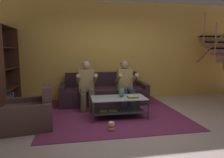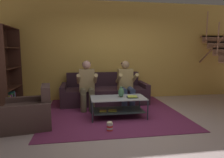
% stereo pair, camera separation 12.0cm
% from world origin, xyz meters
% --- Properties ---
extents(ground, '(16.80, 16.80, 0.00)m').
position_xyz_m(ground, '(0.00, 0.00, 0.00)').
color(ground, '#B19C9B').
extents(back_partition, '(8.40, 0.12, 2.90)m').
position_xyz_m(back_partition, '(0.00, 2.46, 1.45)').
color(back_partition, gold).
rests_on(back_partition, ground).
extents(couch, '(2.36, 0.92, 0.83)m').
position_xyz_m(couch, '(-0.32, 1.90, 0.28)').
color(couch, '#342029').
rests_on(couch, ground).
extents(person_seated_left, '(0.50, 0.58, 1.21)m').
position_xyz_m(person_seated_left, '(-0.81, 1.36, 0.66)').
color(person_seated_left, brown).
rests_on(person_seated_left, ground).
extents(person_seated_right, '(0.50, 0.58, 1.20)m').
position_xyz_m(person_seated_right, '(0.18, 1.36, 0.65)').
color(person_seated_right, '#35415F').
rests_on(person_seated_right, ground).
extents(coffee_table, '(1.19, 0.61, 0.44)m').
position_xyz_m(coffee_table, '(-0.18, 0.59, 0.30)').
color(coffee_table, '#ACB2BB').
rests_on(coffee_table, ground).
extents(area_rug, '(3.09, 3.25, 0.01)m').
position_xyz_m(area_rug, '(-0.24, 1.12, 0.01)').
color(area_rug, '#6C254C').
rests_on(area_rug, ground).
extents(vase, '(0.13, 0.13, 0.23)m').
position_xyz_m(vase, '(-0.10, 0.63, 0.55)').
color(vase, '#427650').
rests_on(vase, coffee_table).
extents(book_stack, '(0.24, 0.20, 0.04)m').
position_xyz_m(book_stack, '(0.13, 0.53, 0.46)').
color(book_stack, '#232D26').
rests_on(book_stack, coffee_table).
extents(bookshelf, '(0.38, 1.15, 2.04)m').
position_xyz_m(bookshelf, '(-2.84, 1.71, 0.79)').
color(bookshelf, '#4C2B20').
rests_on(bookshelf, ground).
extents(armchair, '(0.97, 0.93, 0.79)m').
position_xyz_m(armchair, '(-1.95, 0.32, 0.26)').
color(armchair, '#483430').
rests_on(armchair, ground).
extents(popcorn_tub, '(0.11, 0.11, 0.18)m').
position_xyz_m(popcorn_tub, '(-0.46, -0.14, 0.09)').
color(popcorn_tub, red).
rests_on(popcorn_tub, ground).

